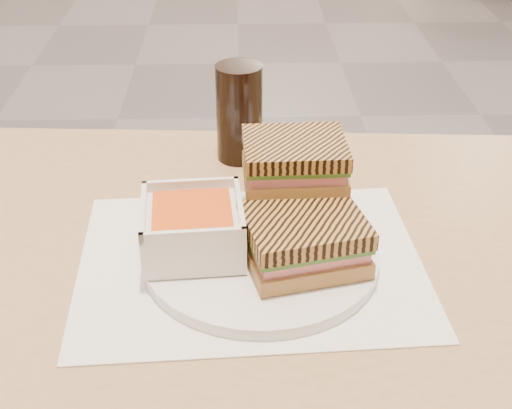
{
  "coord_description": "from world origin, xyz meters",
  "views": [
    {
      "loc": [
        -0.01,
        -2.64,
        1.22
      ],
      "look_at": [
        0.01,
        -2.0,
        0.82
      ],
      "focal_mm": 49.19,
      "sensor_mm": 36.0,
      "label": 1
    }
  ],
  "objects_px": {
    "soup_bowl": "(193,229)",
    "panini_lower": "(304,239)",
    "plate": "(261,256)",
    "cola_glass": "(239,113)",
    "main_table": "(321,351)"
  },
  "relations": [
    {
      "from": "soup_bowl",
      "to": "panini_lower",
      "type": "bearing_deg",
      "value": -12.45
    },
    {
      "from": "plate",
      "to": "cola_glass",
      "type": "bearing_deg",
      "value": 94.73
    },
    {
      "from": "soup_bowl",
      "to": "cola_glass",
      "type": "xyz_separation_m",
      "value": [
        0.05,
        0.25,
        0.03
      ]
    },
    {
      "from": "main_table",
      "to": "soup_bowl",
      "type": "xyz_separation_m",
      "value": [
        -0.14,
        0.03,
        0.16
      ]
    },
    {
      "from": "soup_bowl",
      "to": "cola_glass",
      "type": "bearing_deg",
      "value": 77.85
    },
    {
      "from": "plate",
      "to": "soup_bowl",
      "type": "height_order",
      "value": "soup_bowl"
    },
    {
      "from": "soup_bowl",
      "to": "panini_lower",
      "type": "relative_size",
      "value": 0.81
    },
    {
      "from": "soup_bowl",
      "to": "main_table",
      "type": "bearing_deg",
      "value": -11.27
    },
    {
      "from": "soup_bowl",
      "to": "plate",
      "type": "bearing_deg",
      "value": -4.34
    },
    {
      "from": "panini_lower",
      "to": "cola_glass",
      "type": "relative_size",
      "value": 1.05
    },
    {
      "from": "plate",
      "to": "soup_bowl",
      "type": "distance_m",
      "value": 0.08
    },
    {
      "from": "main_table",
      "to": "plate",
      "type": "xyz_separation_m",
      "value": [
        -0.07,
        0.02,
        0.12
      ]
    },
    {
      "from": "soup_bowl",
      "to": "cola_glass",
      "type": "height_order",
      "value": "cola_glass"
    },
    {
      "from": "plate",
      "to": "cola_glass",
      "type": "height_order",
      "value": "cola_glass"
    },
    {
      "from": "main_table",
      "to": "soup_bowl",
      "type": "bearing_deg",
      "value": 168.73
    }
  ]
}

